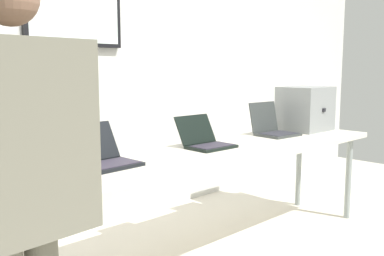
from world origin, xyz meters
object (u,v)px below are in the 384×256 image
(laptop_station_2, at_px, (205,140))
(equipment_box, at_px, (305,109))
(person, at_px, (18,175))
(workbench, at_px, (198,160))
(laptop_station_3, at_px, (272,128))
(laptop_station_1, at_px, (100,156))

(laptop_station_2, bearing_deg, equipment_box, -1.02)
(laptop_station_2, xyz_separation_m, person, (-1.61, -0.75, 0.16))
(workbench, bearing_deg, equipment_box, 4.16)
(laptop_station_2, xyz_separation_m, laptop_station_3, (0.80, 0.01, 0.01))
(equipment_box, distance_m, person, 2.94)
(equipment_box, height_order, person, person)
(laptop_station_2, bearing_deg, workbench, -146.73)
(equipment_box, bearing_deg, laptop_station_1, 179.24)
(person, bearing_deg, laptop_station_3, 17.36)
(laptop_station_2, bearing_deg, laptop_station_1, 179.62)
(workbench, height_order, equipment_box, equipment_box)
(laptop_station_1, bearing_deg, laptop_station_3, 0.02)
(equipment_box, xyz_separation_m, laptop_station_3, (-0.44, 0.03, -0.13))
(laptop_station_2, relative_size, person, 0.20)
(workbench, bearing_deg, person, -156.38)
(laptop_station_2, bearing_deg, laptop_station_3, 0.45)
(workbench, bearing_deg, laptop_station_3, 7.63)
(laptop_station_1, bearing_deg, laptop_station_2, -0.38)
(workbench, xyz_separation_m, laptop_station_2, (0.19, 0.13, 0.10))
(laptop_station_3, bearing_deg, laptop_station_2, -179.55)
(person, bearing_deg, workbench, 23.62)
(workbench, distance_m, laptop_station_2, 0.25)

